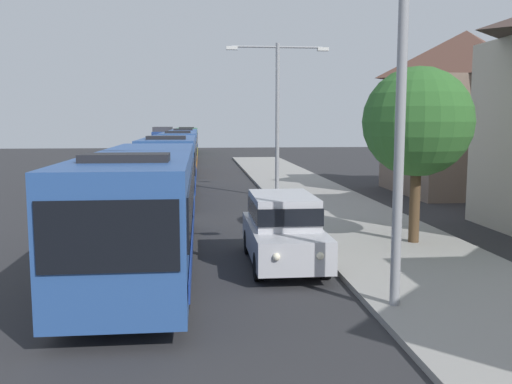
{
  "coord_description": "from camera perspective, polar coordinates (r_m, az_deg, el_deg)",
  "views": [
    {
      "loc": [
        0.19,
        -3.34,
        3.85
      ],
      "look_at": [
        1.98,
        14.44,
        1.6
      ],
      "focal_mm": 39.31,
      "sensor_mm": 36.0,
      "label": 1
    }
  ],
  "objects": [
    {
      "name": "roadside_tree",
      "position": [
        17.68,
        16.12,
        6.84
      ],
      "size": [
        3.31,
        3.31,
        5.35
      ],
      "color": "#4C3823",
      "rests_on": "sidewalk"
    },
    {
      "name": "bus_rear",
      "position": [
        69.36,
        -7.02,
        5.35
      ],
      "size": [
        2.58,
        10.55,
        3.21
      ],
      "color": "#33724C",
      "rests_on": "ground_plane"
    },
    {
      "name": "box_truck_oncoming",
      "position": [
        74.65,
        -9.48,
        5.43
      ],
      "size": [
        2.35,
        6.89,
        3.15
      ],
      "color": "navy",
      "rests_on": "ground_plane"
    },
    {
      "name": "white_suv",
      "position": [
        15.1,
        2.77,
        -3.57
      ],
      "size": [
        1.86,
        4.69,
        1.9
      ],
      "color": "#B7B7BC",
      "rests_on": "ground_plane"
    },
    {
      "name": "bus_fourth_in_line",
      "position": [
        55.71,
        -7.31,
        4.9
      ],
      "size": [
        2.58,
        11.66,
        3.21
      ],
      "color": "#284C8C",
      "rests_on": "ground_plane"
    },
    {
      "name": "house_distant_gabled",
      "position": [
        32.08,
        20.31,
        7.69
      ],
      "size": [
        6.93,
        7.68,
        8.59
      ],
      "color": "#7A6656",
      "rests_on": "ground_plane"
    },
    {
      "name": "streetlamp_mid",
      "position": [
        28.36,
        2.2,
        9.05
      ],
      "size": [
        5.11,
        0.28,
        7.56
      ],
      "color": "gray",
      "rests_on": "sidewalk"
    },
    {
      "name": "streetlamp_near",
      "position": [
        11.44,
        14.65,
        12.84
      ],
      "size": [
        5.66,
        0.28,
        7.94
      ],
      "color": "gray",
      "rests_on": "sidewalk"
    },
    {
      "name": "bus_second_in_line",
      "position": [
        29.06,
        -8.69,
        2.84
      ],
      "size": [
        2.58,
        11.31,
        3.21
      ],
      "color": "#284C8C",
      "rests_on": "ground_plane"
    },
    {
      "name": "bus_middle",
      "position": [
        42.7,
        -7.77,
        4.22
      ],
      "size": [
        2.58,
        10.93,
        3.21
      ],
      "color": "#284C8C",
      "rests_on": "ground_plane"
    },
    {
      "name": "bus_lead",
      "position": [
        15.2,
        -11.31,
        -1.12
      ],
      "size": [
        2.58,
        11.85,
        3.21
      ],
      "color": "#284C8C",
      "rests_on": "ground_plane"
    }
  ]
}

